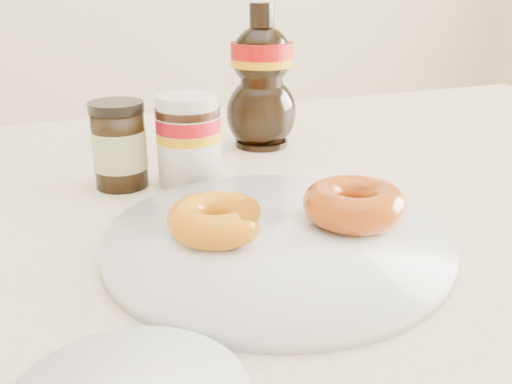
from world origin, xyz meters
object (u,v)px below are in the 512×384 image
object	(u,v)px
donut_whole	(354,204)
dark_jar	(119,146)
nutella_jar	(188,137)
donut_bitten	(216,219)
plate	(276,240)
dining_table	(301,264)
syrup_bottle	(262,77)

from	to	relation	value
donut_whole	dark_jar	distance (m)	0.28
donut_whole	nutella_jar	xyz separation A→B (m)	(-0.10, 0.19, 0.02)
donut_bitten	donut_whole	xyz separation A→B (m)	(0.13, -0.02, 0.00)
plate	dark_jar	world-z (taller)	dark_jar
plate	donut_bitten	world-z (taller)	donut_bitten
dining_table	nutella_jar	bearing A→B (deg)	139.72
dining_table	dark_jar	bearing A→B (deg)	149.37
syrup_bottle	donut_bitten	bearing A→B (deg)	-118.34
syrup_bottle	nutella_jar	bearing A→B (deg)	-139.65
plate	nutella_jar	size ratio (longest dim) A/B	2.97
donut_bitten	donut_whole	distance (m)	0.13
dining_table	donut_whole	xyz separation A→B (m)	(-0.00, -0.11, 0.11)
donut_whole	plate	bearing A→B (deg)	178.66
syrup_bottle	plate	bearing A→B (deg)	-109.25
dining_table	donut_bitten	xyz separation A→B (m)	(-0.13, -0.09, 0.11)
dining_table	plate	size ratio (longest dim) A/B	4.61
dining_table	donut_whole	distance (m)	0.16
plate	syrup_bottle	size ratio (longest dim) A/B	1.59
syrup_bottle	dark_jar	size ratio (longest dim) A/B	1.98
donut_bitten	syrup_bottle	xyz separation A→B (m)	(0.16, 0.29, 0.07)
donut_bitten	dark_jar	bearing A→B (deg)	96.32
plate	donut_bitten	distance (m)	0.06
plate	donut_whole	distance (m)	0.08
donut_bitten	donut_whole	size ratio (longest dim) A/B	0.91
dining_table	donut_bitten	distance (m)	0.19
plate	syrup_bottle	xyz separation A→B (m)	(0.11, 0.30, 0.09)
donut_bitten	syrup_bottle	world-z (taller)	syrup_bottle
dining_table	syrup_bottle	xyz separation A→B (m)	(0.03, 0.20, 0.18)
donut_whole	nutella_jar	size ratio (longest dim) A/B	0.92
donut_whole	syrup_bottle	xyz separation A→B (m)	(0.03, 0.31, 0.06)
syrup_bottle	dark_jar	bearing A→B (deg)	-155.38
dark_jar	syrup_bottle	bearing A→B (deg)	24.62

